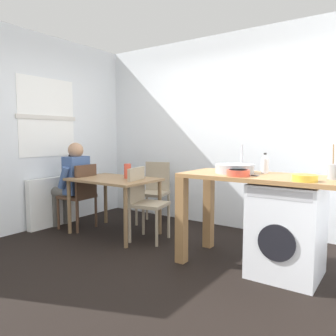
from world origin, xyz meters
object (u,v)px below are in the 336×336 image
at_px(dining_table, 114,186).
at_px(bottle_tall_green, 265,164).
at_px(chair_person_seat, 81,193).
at_px(colander, 305,177).
at_px(vase, 128,171).
at_px(washing_machine, 287,230).
at_px(utensil_crock, 335,171).
at_px(seated_person, 72,180).
at_px(mixing_bowl, 238,173).
at_px(chair_spare_by_wall, 155,189).
at_px(chair_opposite, 144,199).

height_order(dining_table, bottle_tall_green, bottle_tall_green).
bearing_deg(bottle_tall_green, chair_person_seat, -174.68).
bearing_deg(colander, chair_person_seat, 176.80).
bearing_deg(vase, dining_table, -146.31).
relative_size(washing_machine, utensil_crock, 2.87).
height_order(seated_person, utensil_crock, utensil_crock).
bearing_deg(seated_person, washing_machine, -93.24).
bearing_deg(colander, utensil_crock, 56.30).
bearing_deg(washing_machine, seated_person, -178.73).
bearing_deg(mixing_bowl, chair_spare_by_wall, 149.84).
relative_size(dining_table, seated_person, 0.92).
xyz_separation_m(washing_machine, mixing_bowl, (-0.40, -0.20, 0.52)).
height_order(chair_opposite, chair_spare_by_wall, same).
xyz_separation_m(dining_table, chair_person_seat, (-0.55, -0.09, -0.14)).
bearing_deg(chair_person_seat, bottle_tall_green, -89.20).
relative_size(chair_opposite, vase, 4.69).
bearing_deg(washing_machine, dining_table, 178.92).
height_order(chair_person_seat, colander, colander).
relative_size(chair_spare_by_wall, colander, 4.50).
height_order(bottle_tall_green, mixing_bowl, bottle_tall_green).
height_order(chair_person_seat, bottle_tall_green, bottle_tall_green).
bearing_deg(seated_person, bottle_tall_green, -89.24).
distance_m(chair_opposite, washing_machine, 1.75).
bearing_deg(chair_spare_by_wall, vase, 82.19).
bearing_deg(chair_person_seat, chair_spare_by_wall, -40.47).
bearing_deg(dining_table, seated_person, -171.40).
bearing_deg(mixing_bowl, dining_table, 172.52).
height_order(dining_table, colander, colander).
distance_m(dining_table, washing_machine, 2.24).
distance_m(dining_table, utensil_crock, 2.62).
bearing_deg(chair_opposite, colander, 69.42).
relative_size(dining_table, chair_person_seat, 1.22).
bearing_deg(bottle_tall_green, washing_machine, -32.70).
xyz_separation_m(bottle_tall_green, mixing_bowl, (-0.12, -0.38, -0.06)).
distance_m(utensil_crock, vase, 2.45).
relative_size(chair_person_seat, chair_spare_by_wall, 1.00).
relative_size(dining_table, washing_machine, 1.28).
relative_size(chair_opposite, chair_spare_by_wall, 1.00).
xyz_separation_m(washing_machine, bottle_tall_green, (-0.28, 0.18, 0.58)).
distance_m(utensil_crock, colander, 0.33).
xyz_separation_m(chair_spare_by_wall, mixing_bowl, (1.74, -1.01, 0.45)).
bearing_deg(vase, bottle_tall_green, 1.21).
distance_m(chair_opposite, colander, 2.01).
bearing_deg(seated_person, chair_opposite, -87.70).
relative_size(chair_person_seat, vase, 4.69).
distance_m(chair_spare_by_wall, vase, 0.75).
bearing_deg(vase, utensil_crock, -2.10).
bearing_deg(chair_person_seat, vase, -78.93).
relative_size(chair_spare_by_wall, bottle_tall_green, 4.44).
xyz_separation_m(seated_person, colander, (3.12, -0.15, 0.28)).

